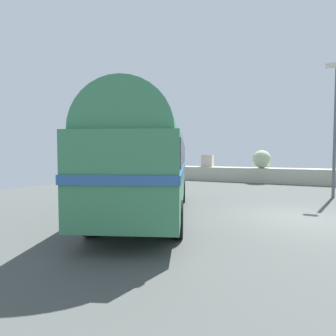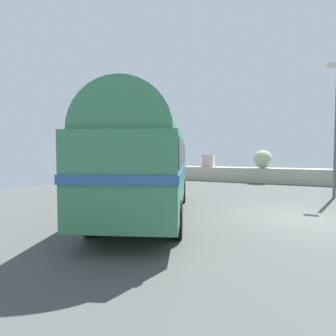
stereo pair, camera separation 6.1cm
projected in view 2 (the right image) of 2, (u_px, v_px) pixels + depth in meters
name	position (u px, v px, depth m)	size (l,w,h in m)	color
ground	(301.00, 219.00, 8.99)	(32.00, 26.00, 0.02)	#494D4A
breakwater	(305.00, 175.00, 19.46)	(31.36, 2.02, 2.43)	#B4B49F
vintage_coach	(148.00, 157.00, 9.49)	(5.46, 8.85, 3.70)	black
lamp_post	(335.00, 124.00, 13.08)	(0.58, 0.82, 6.32)	#5B5B60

